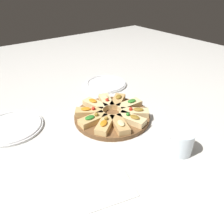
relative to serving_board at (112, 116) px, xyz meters
The scene contains 16 objects.
ground_plane 0.01m from the serving_board, ahead, with size 3.00×3.00×0.00m, color silver.
serving_board is the anchor object (origin of this frame).
focaccia_slice_0 0.10m from the serving_board, 37.01° to the left, with size 0.12×0.11×0.03m.
focaccia_slice_1 0.10m from the serving_board, 68.93° to the left, with size 0.09×0.13×0.04m.
focaccia_slice_2 0.10m from the serving_board, 104.06° to the left, with size 0.07×0.13×0.03m.
focaccia_slice_3 0.10m from the serving_board, 143.40° to the left, with size 0.12×0.11×0.04m.
focaccia_slice_4 0.10m from the serving_board, behind, with size 0.12×0.05×0.04m.
focaccia_slice_5 0.10m from the serving_board, 143.80° to the right, with size 0.12×0.11×0.04m.
focaccia_slice_6 0.10m from the serving_board, 109.00° to the right, with size 0.08×0.13×0.03m.
focaccia_slice_7 0.10m from the serving_board, 72.46° to the right, with size 0.08×0.13×0.04m.
focaccia_slice_8 0.10m from the serving_board, 40.38° to the right, with size 0.12×0.11×0.04m.
focaccia_slice_9 0.10m from the serving_board, ahead, with size 0.12×0.05×0.03m.
plate_left 0.42m from the serving_board, 153.23° to the left, with size 0.25×0.25×0.02m.
plate_right 0.34m from the serving_board, 58.45° to the left, with size 0.23×0.23×0.02m.
water_glass 0.33m from the serving_board, 79.19° to the right, with size 0.08×0.08×0.09m, color silver.
napkin_stack 0.37m from the serving_board, 129.46° to the right, with size 0.15×0.13×0.01m, color white.
Camera 1 is at (-0.48, -0.64, 0.53)m, focal length 35.00 mm.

